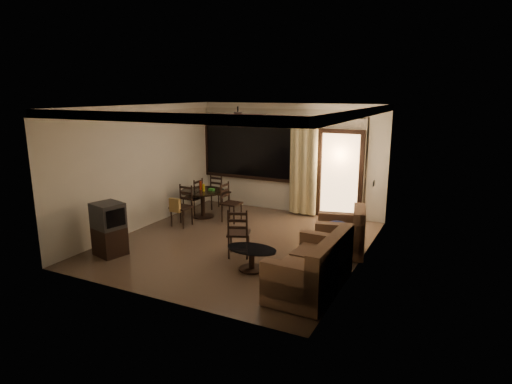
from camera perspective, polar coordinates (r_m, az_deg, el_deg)
The scene contains 12 objects.
ground at distance 9.01m, azimuth -2.27°, elevation -6.74°, with size 5.50×5.50×0.00m, color #7F6651.
room_shell at distance 9.92m, azimuth 5.58°, elevation 5.95°, with size 5.50×6.70×5.50m.
dining_table at distance 10.76m, azimuth -7.12°, elevation -0.53°, with size 1.08×1.08×0.90m.
dining_chair_west at distance 11.02m, azimuth -8.36°, elevation -1.60°, with size 0.44×0.44×0.95m.
dining_chair_east at distance 10.37m, azimuth -3.33°, elevation -2.42°, with size 0.44×0.44×0.95m.
dining_chair_south at distance 10.16m, azimuth -9.91°, elevation -2.80°, with size 0.44×0.49×0.95m.
dining_chair_north at distance 11.45m, azimuth -4.80°, elevation -0.95°, with size 0.44×0.44×0.95m.
tv_cabinet at distance 8.67m, azimuth -19.01°, elevation -4.68°, with size 0.64×0.60×1.03m.
sofa at distance 6.85m, azimuth 7.67°, elevation -10.25°, with size 0.95×1.72×0.90m.
armchair at distance 8.46m, azimuth 11.53°, elevation -5.67°, with size 1.09×1.09×0.91m.
coffee_table at distance 7.60m, azimuth -0.58°, elevation -8.45°, with size 0.92×0.55×0.40m.
side_chair at distance 8.21m, azimuth -2.32°, elevation -6.65°, with size 0.56×0.56×0.96m.
Camera 1 is at (4.06, -7.44, 3.08)m, focal length 30.00 mm.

